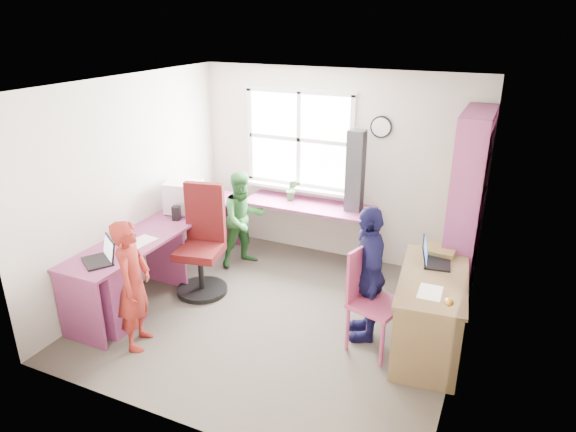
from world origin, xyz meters
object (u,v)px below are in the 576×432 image
object	(u,v)px
cd_tower	(355,171)
laptop_right	(432,258)
person_red	(133,285)
laptop_left	(102,256)
potted_plant	(292,190)
bookshelf	(466,214)
person_navy	(368,274)
swivel_chair	(203,247)
person_green	(243,219)
right_desk	(432,296)
l_desk	(157,265)
wooden_chair	(370,295)
crt_monitor	(184,197)

from	to	relation	value
cd_tower	laptop_right	bearing A→B (deg)	-42.76
cd_tower	person_red	world-z (taller)	cd_tower
laptop_left	potted_plant	size ratio (longest dim) A/B	1.55
bookshelf	laptop_right	size ratio (longest dim) A/B	5.65
person_navy	swivel_chair	bearing A→B (deg)	-114.87
laptop_left	potted_plant	xyz separation A→B (m)	(0.95, 2.36, 0.08)
person_navy	laptop_left	bearing A→B (deg)	-89.71
cd_tower	person_green	world-z (taller)	cd_tower
bookshelf	laptop_left	distance (m)	3.74
right_desk	person_navy	world-z (taller)	person_navy
l_desk	cd_tower	xyz separation A→B (m)	(1.63, 1.74, 0.79)
laptop_left	bookshelf	bearing A→B (deg)	66.84
wooden_chair	laptop_right	distance (m)	0.72
laptop_right	potted_plant	bearing A→B (deg)	52.69
swivel_chair	laptop_left	xyz separation A→B (m)	(-0.43, -1.07, 0.27)
right_desk	person_navy	xyz separation A→B (m)	(-0.60, -0.07, 0.14)
person_navy	person_red	bearing A→B (deg)	-82.97
person_green	person_navy	size ratio (longest dim) A/B	0.89
crt_monitor	swivel_chair	bearing A→B (deg)	-47.30
person_red	crt_monitor	bearing A→B (deg)	-2.59
person_green	person_navy	world-z (taller)	person_navy
crt_monitor	bookshelf	bearing A→B (deg)	1.81
wooden_chair	laptop_left	size ratio (longest dim) A/B	2.36
laptop_left	laptop_right	distance (m)	3.18
swivel_chair	potted_plant	size ratio (longest dim) A/B	4.50
swivel_chair	person_red	size ratio (longest dim) A/B	0.97
l_desk	bookshelf	world-z (taller)	bookshelf
person_navy	wooden_chair	bearing A→B (deg)	3.75
bookshelf	wooden_chair	bearing A→B (deg)	-116.76
potted_plant	person_green	size ratio (longest dim) A/B	0.23
l_desk	crt_monitor	distance (m)	0.98
laptop_left	cd_tower	world-z (taller)	cd_tower
laptop_left	swivel_chair	bearing A→B (deg)	101.17
right_desk	person_green	xyz separation A→B (m)	(-2.45, 0.82, 0.06)
potted_plant	person_red	world-z (taller)	person_red
l_desk	swivel_chair	world-z (taller)	swivel_chair
person_green	person_navy	bearing A→B (deg)	-81.31
crt_monitor	person_navy	bearing A→B (deg)	-21.08
right_desk	cd_tower	size ratio (longest dim) A/B	1.37
cd_tower	swivel_chair	bearing A→B (deg)	-136.05
laptop_right	cd_tower	distance (m)	1.61
laptop_left	person_red	distance (m)	0.49
swivel_chair	laptop_left	size ratio (longest dim) A/B	2.91
right_desk	bookshelf	distance (m)	1.16
l_desk	right_desk	distance (m)	2.86
cd_tower	person_green	size ratio (longest dim) A/B	0.81
wooden_chair	person_red	bearing A→B (deg)	-140.17
laptop_right	bookshelf	bearing A→B (deg)	-22.53
potted_plant	person_green	world-z (taller)	person_green
crt_monitor	potted_plant	bearing A→B (deg)	33.33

